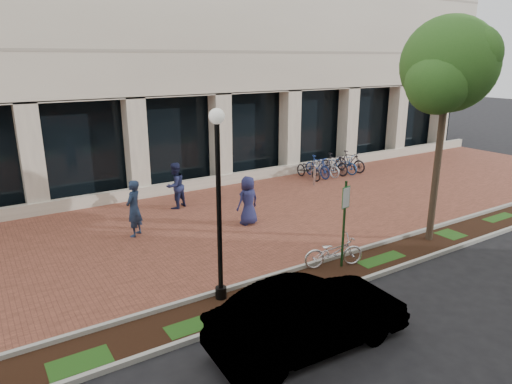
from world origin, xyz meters
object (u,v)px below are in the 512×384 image
street_tree (448,71)px  bike_rack_cluster (330,165)px  sedan_near_curb (310,316)px  lamppost (219,197)px  pedestrian_left (134,208)px  bollard (314,175)px  parking_sign (345,214)px  pedestrian_right (248,201)px  pedestrian_mid (175,186)px  locked_bicycle (334,252)px

street_tree → bike_rack_cluster: bearing=70.6°
street_tree → sedan_near_curb: size_ratio=1.65×
lamppost → pedestrian_left: bearing=94.8°
sedan_near_curb → bollard: bearing=-37.3°
parking_sign → pedestrian_right: (-0.42, 4.43, -0.72)m
street_tree → bollard: bearing=82.2°
pedestrian_right → bollard: 5.96m
parking_sign → pedestrian_left: bearing=115.7°
pedestrian_mid → bollard: 6.77m
parking_sign → pedestrian_mid: parking_sign is taller
parking_sign → pedestrian_right: 4.51m
bollard → bike_rack_cluster: bike_rack_cluster is taller
pedestrian_right → bollard: (5.29, 2.72, -0.37)m
lamppost → locked_bicycle: 4.16m
locked_bicycle → pedestrian_right: (-0.21, 4.28, 0.42)m
pedestrian_mid → bollard: size_ratio=1.81×
pedestrian_right → bollard: size_ratio=1.74×
lamppost → sedan_near_curb: size_ratio=1.11×
parking_sign → bike_rack_cluster: (6.79, 8.27, -1.09)m
lamppost → street_tree: bearing=-2.0°
sedan_near_curb → street_tree: bearing=-68.2°
pedestrian_mid → bike_rack_cluster: (8.67, 0.75, -0.40)m
locked_bicycle → sedan_near_curb: sedan_near_curb is taller
parking_sign → street_tree: bearing=-11.2°
parking_sign → bollard: 8.72m
locked_bicycle → bollard: bollard is taller
parking_sign → street_tree: size_ratio=0.36×
pedestrian_left → sedan_near_curb: 7.99m
street_tree → sedan_near_curb: bearing=-160.9°
pedestrian_left → bike_rack_cluster: 11.33m
parking_sign → bike_rack_cluster: bearing=39.0°
pedestrian_left → pedestrian_right: pedestrian_left is taller
pedestrian_left → parking_sign: bearing=83.7°
street_tree → bike_rack_cluster: (2.90, 8.25, -4.85)m
street_tree → pedestrian_right: street_tree is taller
locked_bicycle → lamppost: bearing=106.6°
pedestrian_left → pedestrian_mid: (2.31, 2.03, -0.04)m
bike_rack_cluster → sedan_near_curb: 14.60m
pedestrian_mid → pedestrian_left: bearing=16.2°
lamppost → pedestrian_mid: bearing=75.5°
bollard → pedestrian_right: bearing=-152.7°
bike_rack_cluster → sedan_near_curb: size_ratio=0.84×
bollard → bike_rack_cluster: (1.92, 1.12, -0.00)m
pedestrian_right → bike_rack_cluster: size_ratio=0.50×
bike_rack_cluster → pedestrian_mid: bearing=-179.8°
lamppost → locked_bicycle: size_ratio=2.68×
sedan_near_curb → locked_bicycle: bearing=-46.3°
bike_rack_cluster → sedan_near_curb: sedan_near_curb is taller
parking_sign → sedan_near_curb: bearing=-154.1°
pedestrian_right → bike_rack_cluster: 8.18m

